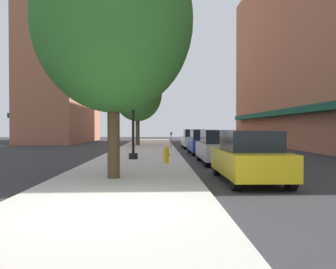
# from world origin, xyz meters

# --- Properties ---
(ground_plane) EXTENTS (90.00, 90.00, 0.00)m
(ground_plane) POSITION_xyz_m (4.00, 18.00, 0.00)
(ground_plane) COLOR #2D2D30
(sidewalk_slab) EXTENTS (4.80, 50.00, 0.12)m
(sidewalk_slab) POSITION_xyz_m (0.00, 19.00, 0.06)
(sidewalk_slab) COLOR #B7B2A8
(sidewalk_slab) RESTS_ON ground
(building_right_brick) EXTENTS (6.80, 40.00, 18.82)m
(building_right_brick) POSITION_xyz_m (14.99, 22.00, 9.39)
(building_right_brick) COLOR #9E6047
(building_right_brick) RESTS_ON ground
(building_far_background) EXTENTS (6.80, 18.00, 19.03)m
(building_far_background) POSITION_xyz_m (-11.01, 37.00, 9.49)
(building_far_background) COLOR #9E6047
(building_far_background) RESTS_ON ground
(lamppost) EXTENTS (0.48, 0.48, 5.90)m
(lamppost) POSITION_xyz_m (-0.30, 11.17, 3.20)
(lamppost) COLOR black
(lamppost) RESTS_ON sidewalk_slab
(fire_hydrant) EXTENTS (0.33, 0.26, 0.79)m
(fire_hydrant) POSITION_xyz_m (1.41, 8.88, 0.52)
(fire_hydrant) COLOR gold
(fire_hydrant) RESTS_ON sidewalk_slab
(parking_meter_near) EXTENTS (0.14, 0.09, 1.31)m
(parking_meter_near) POSITION_xyz_m (2.05, 21.31, 0.95)
(parking_meter_near) COLOR slate
(parking_meter_near) RESTS_ON sidewalk_slab
(tree_near) EXTENTS (4.73, 4.73, 7.75)m
(tree_near) POSITION_xyz_m (-1.03, 26.34, 5.13)
(tree_near) COLOR #4C3823
(tree_near) RESTS_ON sidewalk_slab
(tree_mid) EXTENTS (5.19, 5.19, 8.10)m
(tree_mid) POSITION_xyz_m (-0.40, 4.16, 5.23)
(tree_mid) COLOR #4C3823
(tree_mid) RESTS_ON sidewalk_slab
(car_yellow) EXTENTS (1.80, 4.30, 1.66)m
(car_yellow) POSITION_xyz_m (4.00, 3.96, 0.81)
(car_yellow) COLOR black
(car_yellow) RESTS_ON ground
(car_silver) EXTENTS (1.80, 4.30, 1.66)m
(car_silver) POSITION_xyz_m (4.00, 9.80, 0.81)
(car_silver) COLOR black
(car_silver) RESTS_ON ground
(car_blue) EXTENTS (1.80, 4.30, 1.66)m
(car_blue) POSITION_xyz_m (4.00, 15.76, 0.81)
(car_blue) COLOR black
(car_blue) RESTS_ON ground
(car_white) EXTENTS (1.80, 4.30, 1.66)m
(car_white) POSITION_xyz_m (4.00, 22.68, 0.81)
(car_white) COLOR black
(car_white) RESTS_ON ground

